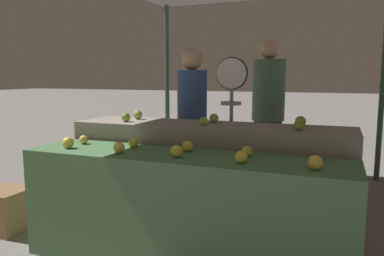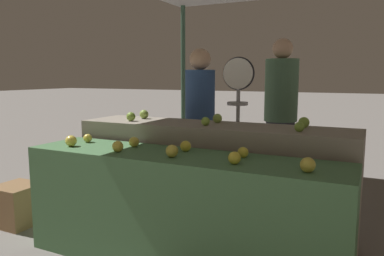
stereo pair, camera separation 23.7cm
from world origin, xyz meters
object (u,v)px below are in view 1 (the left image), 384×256
at_px(person_customer_left, 268,104).
at_px(wooden_crate_side, 7,210).
at_px(produce_scale, 231,100).
at_px(person_vendor_at_scale, 192,115).

bearing_deg(person_customer_left, wooden_crate_side, 69.95).
height_order(produce_scale, person_vendor_at_scale, person_vendor_at_scale).
bearing_deg(person_vendor_at_scale, person_customer_left, -106.08).
bearing_deg(produce_scale, person_vendor_at_scale, 167.04).
relative_size(person_vendor_at_scale, wooden_crate_side, 4.44).
distance_m(person_customer_left, wooden_crate_side, 3.03).
relative_size(produce_scale, person_customer_left, 0.86).
bearing_deg(person_vendor_at_scale, wooden_crate_side, 60.26).
bearing_deg(wooden_crate_side, produce_scale, 32.38).
relative_size(produce_scale, wooden_crate_side, 4.18).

